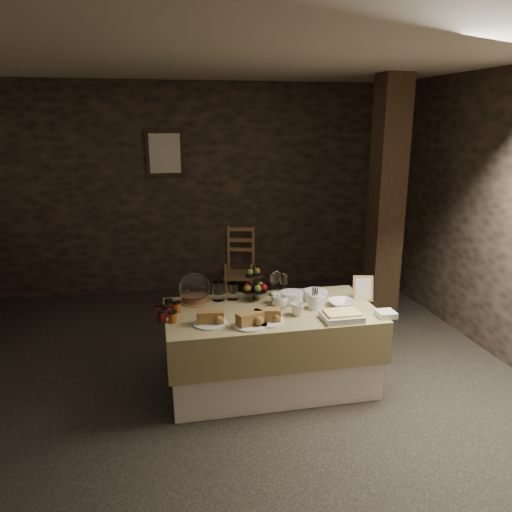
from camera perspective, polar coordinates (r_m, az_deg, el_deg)
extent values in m
cube|color=black|center=(4.36, -6.24, -14.25)|extent=(5.50, 5.00, 0.01)
cube|color=black|center=(6.35, -8.83, 7.51)|extent=(5.50, 0.02, 2.60)
cube|color=black|center=(1.57, 1.80, -17.40)|extent=(5.50, 0.02, 2.60)
cube|color=black|center=(4.94, 26.93, 3.80)|extent=(0.02, 5.00, 2.60)
cube|color=beige|center=(3.82, -7.45, 22.02)|extent=(5.50, 5.00, 0.01)
cube|color=white|center=(4.18, 1.68, -10.62)|extent=(1.63, 0.84, 0.63)
cube|color=#8F7F51|center=(4.11, 1.70, -8.35)|extent=(1.69, 0.90, 0.34)
cube|color=olive|center=(6.45, -1.85, -2.19)|extent=(0.46, 0.45, 0.05)
cube|color=olive|center=(6.48, -2.12, 1.81)|extent=(0.35, 0.12, 0.36)
cube|color=black|center=(5.51, 14.68, 6.01)|extent=(0.30, 0.30, 2.60)
cube|color=black|center=(6.27, -10.39, 11.48)|extent=(0.45, 0.03, 0.55)
cube|color=beige|center=(6.24, -10.38, 11.46)|extent=(0.37, 0.01, 0.47)
cylinder|color=silver|center=(4.16, 4.11, -4.76)|extent=(0.19, 0.19, 0.10)
cylinder|color=silver|center=(4.26, 6.85, -4.48)|extent=(0.20, 0.20, 0.08)
cylinder|color=silver|center=(4.06, 6.73, -5.24)|extent=(0.10, 0.10, 0.12)
imported|color=silver|center=(4.06, 2.74, -5.29)|extent=(0.15, 0.15, 0.10)
imported|color=silver|center=(3.92, 4.77, -6.11)|extent=(0.14, 0.14, 0.10)
cylinder|color=silver|center=(4.14, 2.34, -4.88)|extent=(0.09, 0.09, 0.09)
cylinder|color=silver|center=(4.10, 7.28, -5.23)|extent=(0.08, 0.08, 0.09)
imported|color=silver|center=(4.15, 9.75, -5.36)|extent=(0.23, 0.23, 0.05)
cylinder|color=olive|center=(4.23, -6.99, -5.15)|extent=(0.26, 0.26, 0.01)
cylinder|color=brown|center=(4.22, -7.01, -4.63)|extent=(0.22, 0.22, 0.07)
sphere|color=white|center=(4.19, -7.04, -3.69)|extent=(0.26, 0.26, 0.26)
cylinder|color=black|center=(4.20, -0.20, -3.04)|extent=(0.02, 0.02, 0.31)
cylinder|color=black|center=(4.23, -0.19, -3.96)|extent=(0.22, 0.22, 0.01)
cylinder|color=black|center=(4.18, -0.20, -2.22)|extent=(0.15, 0.15, 0.01)
sphere|color=#517121|center=(4.25, 0.45, -3.35)|extent=(0.06, 0.06, 0.06)
sphere|color=maroon|center=(4.24, -0.89, -3.40)|extent=(0.06, 0.06, 0.06)
sphere|color=#517121|center=(4.17, 0.20, -3.73)|extent=(0.06, 0.06, 0.06)
sphere|color=brown|center=(4.18, -0.97, -3.69)|extent=(0.06, 0.06, 0.06)
sphere|color=maroon|center=(4.20, 0.87, -3.60)|extent=(0.06, 0.06, 0.06)
cylinder|color=silver|center=(3.78, -5.25, -7.65)|extent=(0.26, 0.26, 0.01)
cube|color=brown|center=(3.76, -5.27, -6.92)|extent=(0.21, 0.11, 0.09)
cylinder|color=silver|center=(3.73, -0.70, -7.87)|extent=(0.26, 0.26, 0.01)
cube|color=brown|center=(3.71, -0.70, -7.12)|extent=(0.22, 0.16, 0.09)
cylinder|color=silver|center=(3.80, 1.30, -7.42)|extent=(0.26, 0.26, 0.01)
cube|color=brown|center=(3.78, 1.31, -6.69)|extent=(0.22, 0.13, 0.09)
cylinder|color=maroon|center=(3.95, -10.16, -6.28)|extent=(0.06, 0.06, 0.07)
cylinder|color=#A54E17|center=(3.83, -9.49, -6.96)|extent=(0.06, 0.06, 0.07)
cylinder|color=maroon|center=(3.86, -10.71, -6.86)|extent=(0.06, 0.06, 0.07)
cylinder|color=#A54E17|center=(4.02, -9.05, -5.86)|extent=(0.06, 0.06, 0.07)
cylinder|color=maroon|center=(4.08, -9.94, -5.60)|extent=(0.06, 0.06, 0.07)
cylinder|color=#A54E17|center=(4.00, -11.05, -6.07)|extent=(0.06, 0.06, 0.07)
cube|color=silver|center=(3.88, 9.77, -6.89)|extent=(0.30, 0.22, 0.05)
cube|color=#FCDF7E|center=(3.87, 9.79, -6.41)|extent=(0.26, 0.18, 0.02)
cube|color=silver|center=(4.02, 14.61, -6.43)|extent=(0.14, 0.14, 0.04)
cube|color=olive|center=(4.35, 12.13, -3.64)|extent=(0.18, 0.11, 0.22)
cylinder|color=white|center=(4.23, -4.35, -4.03)|extent=(0.10, 0.10, 0.16)
cylinder|color=white|center=(4.25, -2.71, -4.05)|extent=(0.09, 0.09, 0.14)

